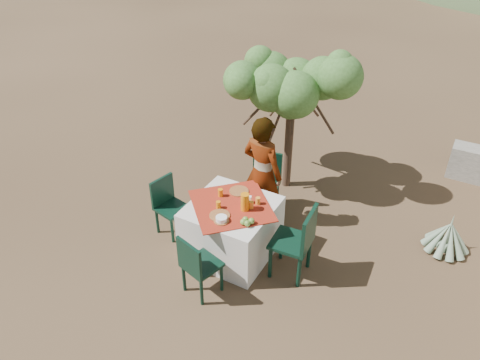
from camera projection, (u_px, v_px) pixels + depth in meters
name	position (u px, v px, depth m)	size (l,w,h in m)	color
ground	(225.00, 247.00, 6.30)	(160.00, 160.00, 0.00)	#3A291A
table	(232.00, 229.00, 6.02)	(1.30, 1.30, 0.76)	silver
chair_far	(265.00, 180.00, 6.72)	(0.49, 0.49, 0.92)	black
chair_near	(197.00, 265.00, 5.36)	(0.48, 0.48, 0.84)	black
chair_left	(168.00, 203.00, 6.35)	(0.45, 0.45, 0.82)	black
chair_right	(298.00, 240.00, 5.58)	(0.49, 0.49, 0.99)	black
person	(262.00, 173.00, 6.28)	(0.61, 0.40, 1.67)	#8C6651
shrub_tree	(298.00, 93.00, 6.69)	(1.70, 1.66, 1.99)	#4A3425
agave	(448.00, 237.00, 6.14)	(0.61, 0.60, 0.64)	gray
plate_far	(239.00, 191.00, 6.05)	(0.25, 0.25, 0.01)	brown
plate_near	(220.00, 215.00, 5.62)	(0.25, 0.25, 0.01)	brown
glass_far	(220.00, 193.00, 5.94)	(0.06, 0.06, 0.10)	orange
glass_near	(218.00, 205.00, 5.73)	(0.06, 0.06, 0.10)	orange
juice_pitcher	(245.00, 202.00, 5.67)	(0.10, 0.10, 0.23)	orange
bowl_plate	(221.00, 221.00, 5.54)	(0.18, 0.18, 0.01)	brown
white_bowl	(221.00, 219.00, 5.53)	(0.14, 0.14, 0.05)	white
jar_left	(251.00, 205.00, 5.74)	(0.06, 0.06, 0.10)	orange
jar_right	(258.00, 201.00, 5.80)	(0.06, 0.06, 0.10)	orange
napkin_holder	(248.00, 199.00, 5.83)	(0.08, 0.04, 0.10)	white
fruit_cluster	(247.00, 221.00, 5.48)	(0.15, 0.14, 0.08)	olive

